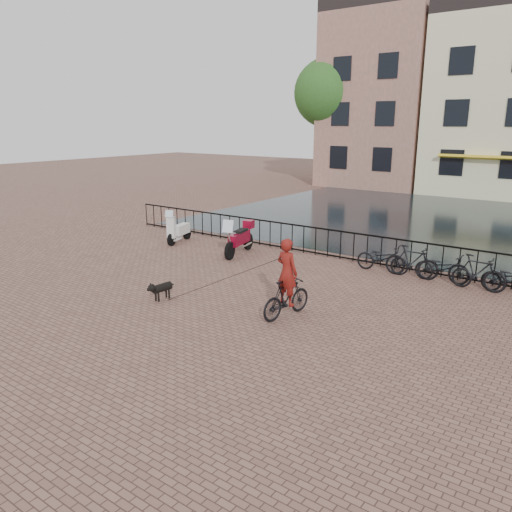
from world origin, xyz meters
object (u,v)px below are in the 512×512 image
Objects in this scene: cyclist at (287,283)px; motorcycle at (239,235)px; dog at (162,290)px; scooter at (179,225)px.

cyclist reaches higher than motorcycle.
dog is (-3.39, -0.96, -0.61)m from cyclist.
cyclist is 1.44× the size of scooter.
cyclist is 2.83× the size of dog.
cyclist is 1.11× the size of motorcycle.
motorcycle reaches higher than dog.
cyclist is at bearing 19.81° from dog.
motorcycle is (-4.66, 4.04, -0.15)m from cyclist.
motorcycle is (-1.27, 5.00, 0.46)m from dog.
motorcycle reaches higher than scooter.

